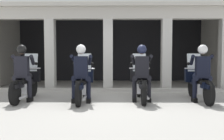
{
  "coord_description": "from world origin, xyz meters",
  "views": [
    {
      "loc": [
        0.1,
        -7.11,
        1.3
      ],
      "look_at": [
        0.0,
        0.2,
        0.86
      ],
      "focal_mm": 40.28,
      "sensor_mm": 36.0,
      "label": 1
    }
  ],
  "objects": [
    {
      "name": "motorcycle_center_right",
      "position": [
        0.83,
        0.12,
        0.5
      ],
      "size": [
        0.62,
        2.04,
        1.35
      ],
      "rotation": [
        0.0,
        0.0,
        -0.11
      ],
      "color": "black",
      "rests_on": "ground"
    },
    {
      "name": "police_officer_center_left",
      "position": [
        -0.83,
        -0.34,
        0.94
      ],
      "size": [
        0.63,
        0.61,
        1.58
      ],
      "rotation": [
        0.0,
        0.0,
        -0.19
      ],
      "color": "black",
      "rests_on": "ground"
    },
    {
      "name": "motorcycle_far_left",
      "position": [
        -2.48,
        0.08,
        0.5
      ],
      "size": [
        0.62,
        2.04,
        1.35
      ],
      "rotation": [
        0.0,
        0.0,
        -0.06
      ],
      "color": "black",
      "rests_on": "ground"
    },
    {
      "name": "police_officer_far_right",
      "position": [
        2.49,
        -0.19,
        0.94
      ],
      "size": [
        0.63,
        0.61,
        1.58
      ],
      "rotation": [
        0.0,
        0.0,
        -0.08
      ],
      "color": "black",
      "rests_on": "ground"
    },
    {
      "name": "ground_plane",
      "position": [
        0.0,
        3.0,
        0.0
      ],
      "size": [
        80.0,
        80.0,
        0.0
      ],
      "primitive_type": "plane",
      "color": "#A8A59E"
    },
    {
      "name": "motorcycle_center_left",
      "position": [
        -0.83,
        -0.06,
        0.5
      ],
      "size": [
        0.62,
        2.04,
        1.35
      ],
      "rotation": [
        0.0,
        0.0,
        -0.19
      ],
      "color": "black",
      "rests_on": "ground"
    },
    {
      "name": "station_building",
      "position": [
        -0.18,
        4.24,
        2.02
      ],
      "size": [
        9.74,
        4.03,
        3.22
      ],
      "color": "black",
      "rests_on": "ground"
    },
    {
      "name": "police_officer_far_left",
      "position": [
        -2.49,
        -0.2,
        0.94
      ],
      "size": [
        0.63,
        0.61,
        1.58
      ],
      "rotation": [
        0.0,
        0.0,
        -0.06
      ],
      "color": "black",
      "rests_on": "ground"
    },
    {
      "name": "motorcycle_far_right",
      "position": [
        2.49,
        0.09,
        0.5
      ],
      "size": [
        0.62,
        2.04,
        1.35
      ],
      "rotation": [
        0.0,
        0.0,
        -0.08
      ],
      "color": "black",
      "rests_on": "ground"
    },
    {
      "name": "kerb_strip",
      "position": [
        -0.18,
        1.76,
        0.06
      ],
      "size": [
        9.24,
        0.24,
        0.12
      ],
      "primitive_type": "cube",
      "color": "#B7B5AD",
      "rests_on": "ground"
    },
    {
      "name": "police_officer_center_right",
      "position": [
        0.83,
        -0.16,
        0.94
      ],
      "size": [
        0.63,
        0.61,
        1.58
      ],
      "rotation": [
        0.0,
        0.0,
        -0.11
      ],
      "color": "black",
      "rests_on": "ground"
    }
  ]
}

